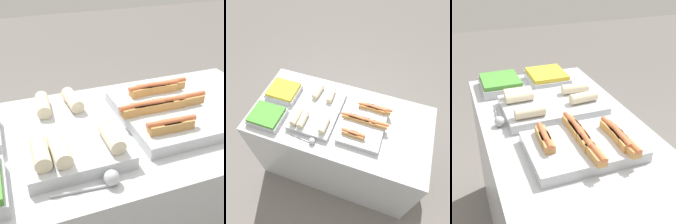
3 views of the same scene
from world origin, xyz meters
The scene contains 4 objects.
counter centered at (0.00, 0.00, 0.45)m, with size 1.56×0.78×0.90m.
tray_hotdogs centered at (0.21, 0.01, 0.94)m, with size 0.40×0.48×0.10m.
tray_wraps centered at (-0.21, -0.01, 0.94)m, with size 0.36×0.53×0.11m.
serving_spoon_near centered at (-0.14, -0.30, 0.93)m, with size 0.22×0.05×0.05m.
Camera 1 is at (-0.39, -0.99, 1.60)m, focal length 50.00 mm.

